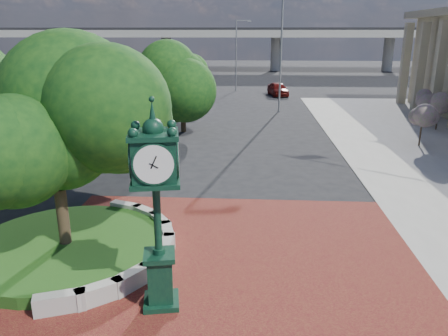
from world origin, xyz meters
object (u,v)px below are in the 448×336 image
post_clock (157,200)px  street_lamp_far (238,50)px  street_lamp_near (284,46)px  parked_car (278,89)px

post_clock → street_lamp_far: (0.51, 43.52, 1.84)m
street_lamp_near → street_lamp_far: (-4.41, 14.08, -0.85)m
street_lamp_near → street_lamp_far: size_ratio=1.18×
post_clock → street_lamp_near: size_ratio=0.55×
parked_car → street_lamp_near: size_ratio=0.44×
post_clock → street_lamp_far: street_lamp_far is taller
post_clock → street_lamp_near: street_lamp_near is taller
street_lamp_near → parked_car: bearing=88.8°
street_lamp_near → post_clock: bearing=-99.5°
post_clock → parked_car: bearing=82.6°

